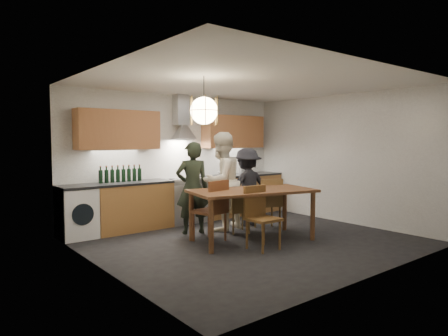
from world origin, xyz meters
TOP-DOWN VIEW (x-y plane):
  - ground at (0.00, 0.00)m, footprint 5.00×5.00m
  - room_shell at (0.00, 0.00)m, footprint 5.02×4.52m
  - counter_run at (0.02, 1.95)m, footprint 5.00×0.62m
  - range_stove at (0.00, 1.94)m, footprint 0.90×0.60m
  - wall_fixtures at (0.00, 2.07)m, footprint 4.30×0.54m
  - pendant_lamp at (-1.00, -0.10)m, footprint 0.43×0.43m
  - dining_table at (0.03, -0.03)m, footprint 2.20×1.45m
  - chair_back_left at (-0.53, 0.29)m, footprint 0.54×0.54m
  - chair_back_mid at (0.20, 0.49)m, footprint 0.47×0.47m
  - chair_back_right at (0.82, 0.37)m, footprint 0.56×0.56m
  - chair_front at (-0.21, -0.45)m, footprint 0.44×0.44m
  - person_left at (-0.46, 1.02)m, footprint 0.70×0.58m
  - person_mid at (0.11, 0.91)m, footprint 1.01×0.86m
  - person_right at (0.75, 0.91)m, footprint 1.03×0.66m
  - mixing_bowl at (1.00, 1.88)m, footprint 0.37×0.37m
  - stock_pot at (1.58, 2.00)m, footprint 0.21×0.21m
  - wine_bottles at (-1.35, 2.05)m, footprint 0.83×0.07m

SIDE VIEW (x-z plane):
  - ground at x=0.00m, z-range 0.00..0.00m
  - range_stove at x=0.00m, z-range -0.02..0.90m
  - counter_run at x=0.02m, z-range 0.00..0.90m
  - chair_back_mid at x=0.20m, z-range 0.06..0.88m
  - chair_back_right at x=0.82m, z-range 0.07..1.03m
  - chair_front at x=-0.21m, z-range 0.07..1.04m
  - chair_back_left at x=-0.53m, z-range 0.07..1.09m
  - dining_table at x=0.03m, z-range 0.33..1.18m
  - person_right at x=0.75m, z-range 0.00..1.52m
  - person_left at x=-0.46m, z-range 0.00..1.64m
  - person_mid at x=0.11m, z-range 0.00..1.82m
  - mixing_bowl at x=1.00m, z-range 0.90..0.98m
  - stock_pot at x=1.58m, z-range 0.90..1.02m
  - wine_bottles at x=-1.35m, z-range 0.90..1.21m
  - room_shell at x=0.00m, z-range 0.40..3.01m
  - wall_fixtures at x=0.00m, z-range 1.32..2.42m
  - pendant_lamp at x=-1.00m, z-range 1.75..2.45m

